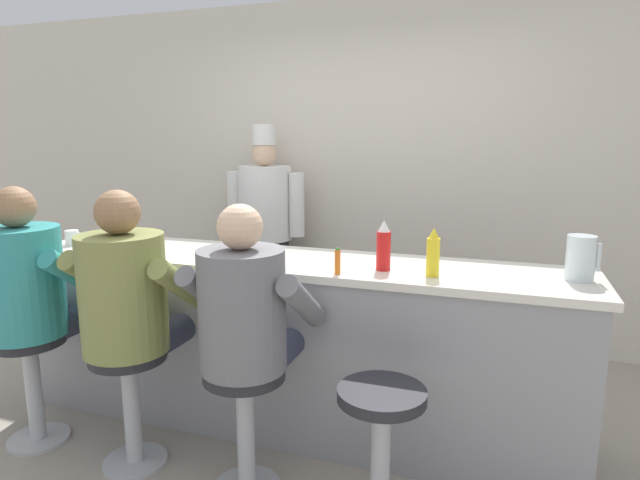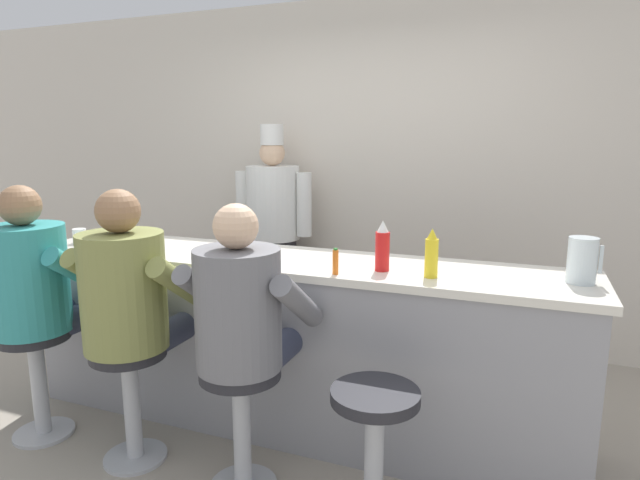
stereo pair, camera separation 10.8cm
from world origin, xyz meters
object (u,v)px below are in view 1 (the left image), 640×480
(mustard_bottle_yellow, at_px, (433,254))
(hot_sauce_bottle_orange, at_px, (338,262))
(diner_seated_teal, at_px, (29,290))
(cereal_bowl, at_px, (136,243))
(ketchup_bottle_red, at_px, (384,247))
(diner_seated_grey, at_px, (246,320))
(coffee_mug_blue, at_px, (234,245))
(cook_in_whites_near, at_px, (266,221))
(water_pitcher_clear, at_px, (581,258))
(coffee_mug_white, at_px, (73,238))
(empty_stool_round, at_px, (381,433))
(breakfast_plate, at_px, (252,258))
(diner_seated_olive, at_px, (129,302))

(mustard_bottle_yellow, bearing_deg, hot_sauce_bottle_orange, -165.96)
(diner_seated_teal, bearing_deg, cereal_bowl, 67.14)
(ketchup_bottle_red, bearing_deg, diner_seated_grey, -134.95)
(hot_sauce_bottle_orange, height_order, cereal_bowl, hot_sauce_bottle_orange)
(diner_seated_grey, bearing_deg, coffee_mug_blue, 121.61)
(hot_sauce_bottle_orange, distance_m, cook_in_whites_near, 1.91)
(water_pitcher_clear, bearing_deg, diner_seated_teal, -167.06)
(coffee_mug_white, relative_size, cook_in_whites_near, 0.07)
(coffee_mug_blue, height_order, empty_stool_round, coffee_mug_blue)
(coffee_mug_blue, bearing_deg, breakfast_plate, -40.38)
(mustard_bottle_yellow, distance_m, diner_seated_olive, 1.49)
(ketchup_bottle_red, relative_size, hot_sauce_bottle_orange, 1.95)
(hot_sauce_bottle_orange, bearing_deg, mustard_bottle_yellow, 14.04)
(coffee_mug_blue, distance_m, diner_seated_teal, 1.09)
(hot_sauce_bottle_orange, distance_m, diner_seated_olive, 1.03)
(cereal_bowl, relative_size, coffee_mug_blue, 1.07)
(empty_stool_round, bearing_deg, cook_in_whites_near, 126.07)
(coffee_mug_blue, bearing_deg, empty_stool_round, -33.25)
(coffee_mug_white, xyz_separation_m, diner_seated_teal, (0.17, -0.51, -0.18))
(mustard_bottle_yellow, height_order, coffee_mug_white, mustard_bottle_yellow)
(empty_stool_round, bearing_deg, mustard_bottle_yellow, 75.97)
(ketchup_bottle_red, xyz_separation_m, empty_stool_round, (0.12, -0.54, -0.68))
(ketchup_bottle_red, height_order, cook_in_whites_near, cook_in_whites_near)
(breakfast_plate, distance_m, diner_seated_olive, 0.66)
(diner_seated_grey, bearing_deg, breakfast_plate, 112.78)
(coffee_mug_white, relative_size, diner_seated_teal, 0.09)
(hot_sauce_bottle_orange, bearing_deg, breakfast_plate, 167.12)
(coffee_mug_white, bearing_deg, diner_seated_olive, -32.21)
(water_pitcher_clear, height_order, coffee_mug_white, water_pitcher_clear)
(coffee_mug_white, height_order, cook_in_whites_near, cook_in_whites_near)
(cereal_bowl, distance_m, empty_stool_round, 1.86)
(mustard_bottle_yellow, relative_size, diner_seated_teal, 0.17)
(coffee_mug_white, height_order, empty_stool_round, coffee_mug_white)
(cereal_bowl, bearing_deg, ketchup_bottle_red, -2.54)
(water_pitcher_clear, xyz_separation_m, coffee_mug_blue, (-1.80, 0.02, -0.06))
(ketchup_bottle_red, bearing_deg, coffee_mug_white, -179.99)
(diner_seated_teal, xyz_separation_m, diner_seated_grey, (1.26, -0.00, -0.02))
(mustard_bottle_yellow, distance_m, breakfast_plate, 0.96)
(hot_sauce_bottle_orange, bearing_deg, coffee_mug_white, 175.06)
(cereal_bowl, height_order, coffee_mug_blue, coffee_mug_blue)
(coffee_mug_blue, xyz_separation_m, diner_seated_olive, (-0.24, -0.64, -0.17))
(hot_sauce_bottle_orange, xyz_separation_m, diner_seated_olive, (-0.95, -0.36, -0.19))
(mustard_bottle_yellow, xyz_separation_m, hot_sauce_bottle_orange, (-0.44, -0.11, -0.05))
(coffee_mug_white, relative_size, diner_seated_grey, 0.09)
(hot_sauce_bottle_orange, distance_m, cereal_bowl, 1.36)
(water_pitcher_clear, distance_m, cook_in_whites_near, 2.56)
(hot_sauce_bottle_orange, relative_size, diner_seated_olive, 0.09)
(water_pitcher_clear, bearing_deg, diner_seated_olive, -163.26)
(diner_seated_olive, bearing_deg, empty_stool_round, -1.55)
(water_pitcher_clear, distance_m, diner_seated_teal, 2.75)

